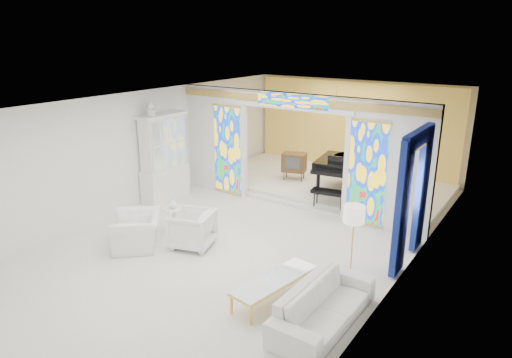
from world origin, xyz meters
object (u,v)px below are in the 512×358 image
Objects in this scene: coffee_table at (275,280)px; tv_console at (294,162)px; grand_piano at (351,164)px; armchair_right at (192,229)px; sofa at (324,305)px; armchair_left at (137,231)px; china_cabinet at (164,158)px.

tv_console is at bearing 116.75° from coffee_table.
grand_piano reaches higher than coffee_table.
coffee_table is 5.81m from grand_piano.
armchair_right is 3.68m from sofa.
armchair_right reaches higher than sofa.
coffee_table is (2.56, -0.75, -0.04)m from armchair_right.
tv_console reaches higher than sofa.
grand_piano is at bearing -15.58° from tv_console.
armchair_right is at bearing -103.75° from tv_console.
armchair_left is at bearing -72.64° from armchair_right.
sofa is at bearing -73.48° from tv_console.
china_cabinet is at bearing 66.88° from sofa.
tv_console reaches higher than armchair_right.
china_cabinet is 3.09m from armchair_left.
coffee_table is (3.53, -0.08, -0.00)m from armchair_left.
grand_piano is at bearing 20.29° from sofa.
tv_console is at bearing 52.92° from china_cabinet.
sofa is at bearing -8.73° from coffee_table.
tv_console is at bearing 172.59° from grand_piano.
armchair_left reaches higher than sofa.
armchair_right is 1.09× the size of tv_console.
china_cabinet is 0.93× the size of grand_piano.
sofa is 1.22× the size of coffee_table.
coffee_table is (5.16, -2.57, -0.81)m from china_cabinet.
grand_piano reaches higher than sofa.
sofa is 0.75× the size of grand_piano.
sofa is at bearing -79.37° from grand_piano.
grand_piano is 3.61× the size of tv_console.
armchair_left is at bearing -114.12° from tv_console.
armchair_right is 0.40× the size of sofa.
armchair_right is at bearing 76.49° from sofa.
armchair_left is at bearing -122.63° from grand_piano.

